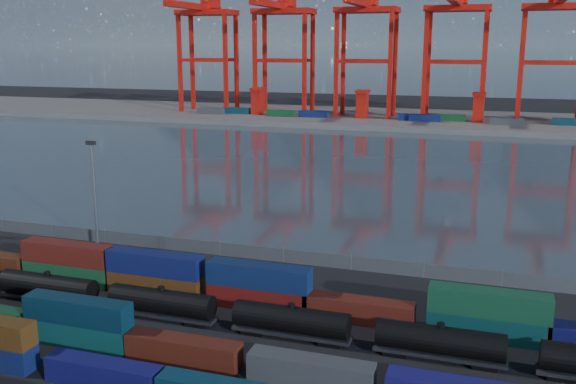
% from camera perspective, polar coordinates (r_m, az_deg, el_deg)
% --- Properties ---
extents(ground, '(700.00, 700.00, 0.00)m').
position_cam_1_polar(ground, '(69.37, -8.07, -13.43)').
color(ground, black).
rests_on(ground, ground).
extents(harbor_water, '(700.00, 700.00, 0.00)m').
position_cam_1_polar(harbor_water, '(165.73, 8.22, 2.14)').
color(harbor_water, '#324048').
rests_on(harbor_water, ground).
extents(far_quay, '(700.00, 70.00, 2.00)m').
position_cam_1_polar(far_quay, '(268.54, 12.29, 6.29)').
color(far_quay, '#514F4C').
rests_on(far_quay, ground).
extents(container_row_south, '(126.81, 2.30, 4.90)m').
position_cam_1_polar(container_row_south, '(68.08, -22.33, -13.10)').
color(container_row_south, '#434549').
rests_on(container_row_south, ground).
extents(container_row_mid, '(140.94, 2.42, 5.15)m').
position_cam_1_polar(container_row_mid, '(70.89, -17.08, -11.77)').
color(container_row_mid, '#3D4042').
rests_on(container_row_mid, ground).
extents(container_row_north, '(142.26, 2.56, 5.46)m').
position_cam_1_polar(container_row_north, '(79.10, -6.45, -8.23)').
color(container_row_north, navy).
rests_on(container_row_north, ground).
extents(tanker_string, '(121.53, 2.80, 4.01)m').
position_cam_1_polar(tanker_string, '(79.29, -16.10, -8.78)').
color(tanker_string, black).
rests_on(tanker_string, ground).
extents(waterfront_fence, '(160.12, 0.12, 2.20)m').
position_cam_1_polar(waterfront_fence, '(92.94, -0.39, -5.68)').
color(waterfront_fence, '#595B5E').
rests_on(waterfront_fence, ground).
extents(yard_light_mast, '(1.60, 0.40, 16.60)m').
position_cam_1_polar(yard_light_mast, '(102.42, -16.87, 0.33)').
color(yard_light_mast, slate).
rests_on(yard_light_mast, ground).
extents(gantry_cranes, '(199.60, 47.22, 63.95)m').
position_cam_1_polar(gantry_cranes, '(261.30, 10.85, 14.58)').
color(gantry_cranes, red).
rests_on(gantry_cranes, ground).
extents(quay_containers, '(172.58, 10.99, 2.60)m').
position_cam_1_polar(quay_containers, '(255.39, 9.48, 6.60)').
color(quay_containers, navy).
rests_on(quay_containers, far_quay).
extents(straddle_carriers, '(140.00, 7.00, 11.10)m').
position_cam_1_polar(straddle_carriers, '(258.25, 11.56, 7.59)').
color(straddle_carriers, red).
rests_on(straddle_carriers, far_quay).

